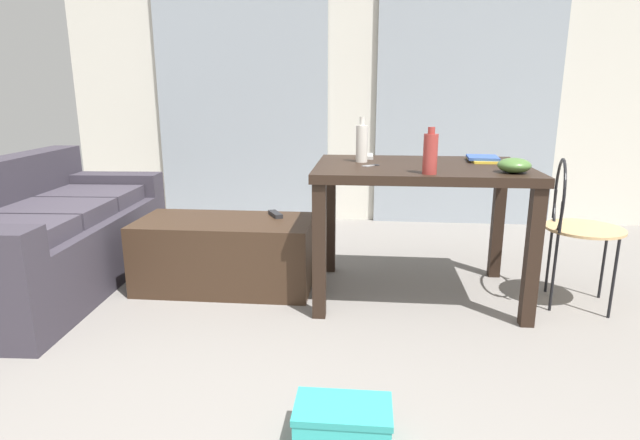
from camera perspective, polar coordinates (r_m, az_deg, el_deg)
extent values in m
plane|color=gray|center=(2.88, 1.70, -10.34)|extent=(8.68, 8.68, 0.00)
cube|color=silver|center=(4.83, 3.66, 15.91)|extent=(5.28, 0.10, 2.69)
cube|color=#99A3AD|center=(4.89, -8.69, 13.10)|extent=(1.59, 0.03, 2.23)
cube|color=#99A3AD|center=(4.82, 16.02, 12.71)|extent=(1.59, 0.03, 2.23)
cube|color=#38333D|center=(3.61, -27.67, -3.31)|extent=(0.93, 1.84, 0.43)
cube|color=#38333D|center=(4.23, -22.82, 3.70)|extent=(0.84, 0.24, 0.16)
cube|color=#3E3944|center=(3.92, -24.14, 2.33)|extent=(0.62, 0.47, 0.10)
cube|color=#3E3944|center=(3.52, -27.46, 0.74)|extent=(0.62, 0.47, 0.10)
cube|color=#3E3944|center=(3.14, -31.60, -1.26)|extent=(0.62, 0.47, 0.10)
cube|color=#382619|center=(3.24, -10.44, -3.69)|extent=(1.07, 0.52, 0.43)
cube|color=black|center=(2.99, 11.15, 5.58)|extent=(1.19, 0.84, 0.05)
cube|color=black|center=(2.71, -0.08, -3.57)|extent=(0.07, 0.07, 0.74)
cube|color=black|center=(2.83, 22.57, -3.95)|extent=(0.07, 0.07, 0.74)
cube|color=black|center=(3.43, 1.14, 0.21)|extent=(0.07, 0.07, 0.74)
cube|color=black|center=(3.52, 19.16, -0.22)|extent=(0.07, 0.07, 0.74)
cylinder|color=tan|center=(3.21, 27.35, -0.85)|extent=(0.42, 0.42, 0.02)
cylinder|color=black|center=(3.16, 29.87, -5.73)|extent=(0.02, 0.02, 0.44)
cylinder|color=black|center=(3.44, 29.01, -4.13)|extent=(0.02, 0.02, 0.44)
cylinder|color=black|center=(3.12, 24.57, -5.39)|extent=(0.02, 0.02, 0.44)
cylinder|color=black|center=(3.39, 24.13, -3.79)|extent=(0.02, 0.02, 0.44)
torus|color=black|center=(3.16, 25.09, 2.51)|extent=(0.11, 0.41, 0.41)
cylinder|color=black|center=(3.00, 25.25, 0.25)|extent=(0.02, 0.02, 0.17)
cylinder|color=black|center=(3.35, 24.65, 1.65)|extent=(0.02, 0.02, 0.17)
cylinder|color=#99332D|center=(2.65, 12.17, 7.19)|extent=(0.07, 0.07, 0.20)
cylinder|color=#99332D|center=(2.64, 12.30, 9.72)|extent=(0.04, 0.04, 0.03)
cylinder|color=beige|center=(3.04, 4.67, 8.44)|extent=(0.07, 0.07, 0.21)
cylinder|color=beige|center=(3.03, 4.72, 10.91)|extent=(0.03, 0.03, 0.05)
ellipsoid|color=#477033|center=(2.82, 20.81, 5.70)|extent=(0.17, 0.17, 0.08)
cube|color=gold|center=(3.23, 17.61, 6.38)|extent=(0.15, 0.26, 0.01)
cube|color=#33519E|center=(3.22, 17.64, 6.63)|extent=(0.19, 0.22, 0.02)
cube|color=#B7B7B2|center=(3.25, 5.47, 7.08)|extent=(0.05, 0.19, 0.02)
cube|color=#9EA0A5|center=(2.88, 5.56, 6.02)|extent=(0.05, 0.07, 0.00)
torus|color=#262628|center=(2.93, 6.21, 6.13)|extent=(0.03, 0.03, 0.00)
cube|color=#9EA0A5|center=(2.89, 5.37, 6.05)|extent=(0.07, 0.05, 0.00)
torus|color=#262628|center=(2.92, 6.31, 6.11)|extent=(0.03, 0.03, 0.00)
cube|color=#232326|center=(3.23, -4.99, 0.65)|extent=(0.12, 0.16, 0.02)
cube|color=#33B2AD|center=(1.93, 2.55, -21.97)|extent=(0.33, 0.20, 0.12)
cube|color=teal|center=(1.89, 2.58, -20.24)|extent=(0.34, 0.21, 0.02)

